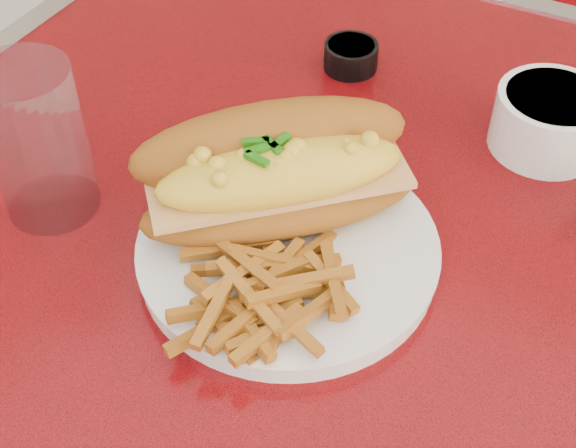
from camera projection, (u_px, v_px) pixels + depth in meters
The scene contains 8 objects.
diner_table at pixel (497, 383), 0.75m from camera, with size 1.23×0.83×0.77m.
dinner_plate at pixel (288, 251), 0.64m from camera, with size 0.27×0.27×0.02m.
mac_hoagie at pixel (277, 172), 0.63m from camera, with size 0.24×0.23×0.10m.
fries_pile at pixel (272, 289), 0.58m from camera, with size 0.11×0.10×0.03m, color #C27821, non-canonical shape.
fork at pixel (349, 261), 0.62m from camera, with size 0.08×0.12×0.00m.
gravy_ramekin at pixel (549, 119), 0.73m from camera, with size 0.13×0.13×0.06m.
sauce_cup_left at pixel (351, 55), 0.82m from camera, with size 0.07×0.07×0.03m.
water_tumbler at pixel (38, 143), 0.64m from camera, with size 0.08×0.08×0.14m, color #C3E5FB.
Camera 1 is at (0.02, -0.47, 1.25)m, focal length 50.00 mm.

